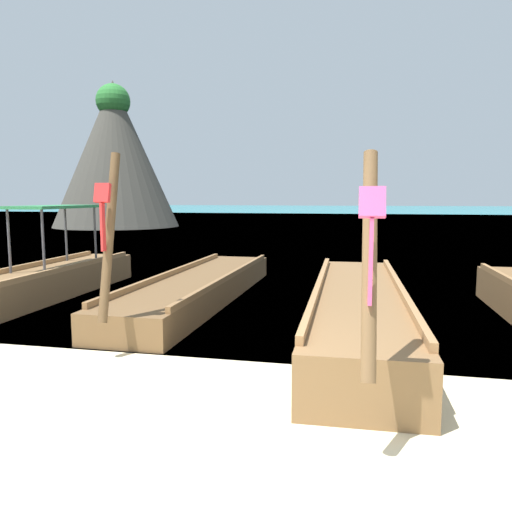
# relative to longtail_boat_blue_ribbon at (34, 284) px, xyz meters

# --- Properties ---
(ground) EXTENTS (120.00, 120.00, 0.00)m
(ground) POSITION_rel_longtail_boat_blue_ribbon_xyz_m (4.60, -4.82, -0.36)
(ground) COLOR beige
(sea_water) EXTENTS (120.00, 120.00, 0.00)m
(sea_water) POSITION_rel_longtail_boat_blue_ribbon_xyz_m (4.60, 57.43, -0.35)
(sea_water) COLOR teal
(sea_water) RESTS_ON ground
(longtail_boat_blue_ribbon) EXTENTS (1.15, 6.94, 2.42)m
(longtail_boat_blue_ribbon) POSITION_rel_longtail_boat_blue_ribbon_xyz_m (0.00, 0.00, 0.00)
(longtail_boat_blue_ribbon) COLOR brown
(longtail_boat_blue_ribbon) RESTS_ON ground
(longtail_boat_red_ribbon) EXTENTS (1.42, 7.21, 2.64)m
(longtail_boat_red_ribbon) POSITION_rel_longtail_boat_blue_ribbon_xyz_m (3.14, 0.85, -0.10)
(longtail_boat_red_ribbon) COLOR brown
(longtail_boat_red_ribbon) RESTS_ON ground
(longtail_boat_pink_ribbon) EXTENTS (1.45, 7.24, 2.46)m
(longtail_boat_pink_ribbon) POSITION_rel_longtail_boat_blue_ribbon_xyz_m (6.27, -0.86, -0.02)
(longtail_boat_pink_ribbon) COLOR brown
(longtail_boat_pink_ribbon) RESTS_ON ground
(karst_rock) EXTENTS (8.68, 8.68, 10.08)m
(karst_rock) POSITION_rel_longtail_boat_blue_ribbon_xyz_m (-10.85, 23.78, 4.60)
(karst_rock) COLOR #47443D
(karst_rock) RESTS_ON ground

